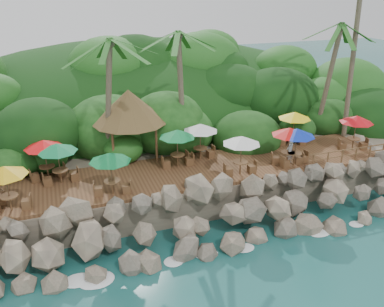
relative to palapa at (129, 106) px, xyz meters
name	(u,v)px	position (x,y,z in m)	size (l,w,h in m)	color
ground	(229,255)	(3.15, -9.44, -5.79)	(140.00, 140.00, 0.00)	#19514F
land_base	(154,136)	(3.15, 6.56, -4.74)	(32.00, 25.20, 2.10)	gray
jungle_hill	(136,121)	(3.15, 14.06, -5.79)	(44.80, 28.00, 15.40)	#143811
seawall	(215,217)	(3.15, -7.44, -4.64)	(29.00, 4.00, 2.30)	gray
terrace	(192,171)	(3.15, -3.44, -3.59)	(26.00, 5.00, 0.20)	brown
jungle_foliage	(157,151)	(3.15, 5.56, -5.79)	(44.00, 16.00, 12.00)	#143811
foam_line	(227,251)	(3.15, -9.14, -5.76)	(25.20, 0.80, 0.06)	white
palapa	(129,106)	(0.00, 0.00, 0.00)	(4.89, 4.89, 4.60)	brown
dining_clusters	(182,142)	(2.44, -3.69, -1.41)	(25.91, 5.51, 2.50)	brown
railing	(356,153)	(13.74, -5.79, -2.88)	(7.20, 0.10, 1.00)	brown
waiter	(290,152)	(9.45, -4.58, -2.67)	(0.60, 0.39, 1.64)	silver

